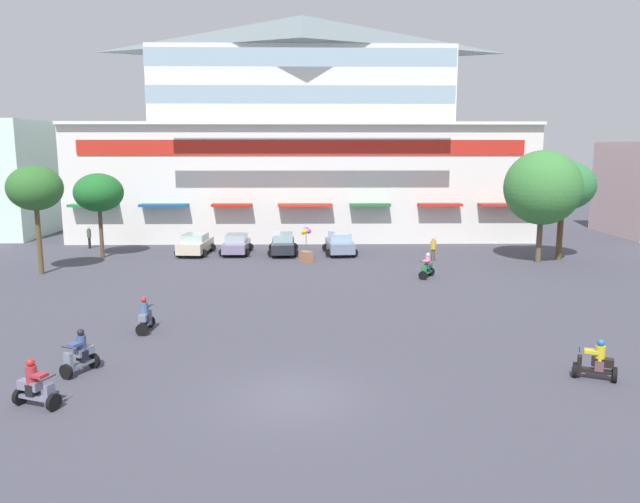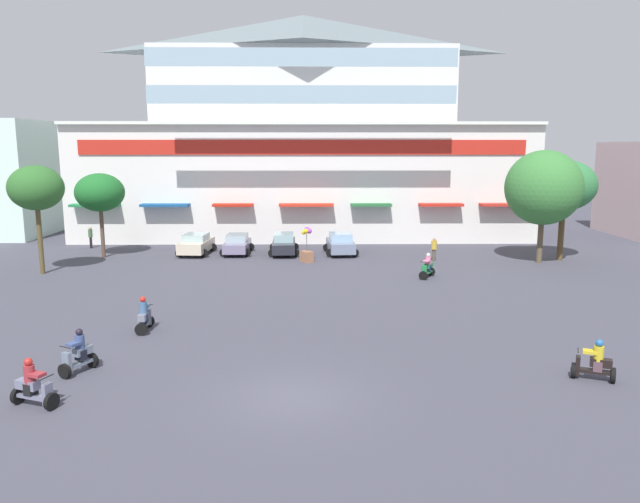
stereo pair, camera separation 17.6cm
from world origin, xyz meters
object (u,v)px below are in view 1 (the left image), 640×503
(plaza_tree_0, at_px, (99,193))
(parked_car_1, at_px, (236,244))
(plaza_tree_2, at_px, (35,189))
(pedestrian_1, at_px, (433,248))
(plaza_tree_3, at_px, (563,186))
(parked_car_2, at_px, (283,244))
(parked_car_3, at_px, (340,244))
(parked_car_0, at_px, (195,244))
(pedestrian_0, at_px, (89,236))
(balloon_vendor_cart, at_px, (306,249))
(scooter_rider_1, at_px, (35,388))
(scooter_rider_2, at_px, (427,267))
(scooter_rider_0, at_px, (596,363))
(scooter_rider_4, at_px, (145,317))
(plaza_tree_1, at_px, (542,188))
(scooter_rider_3, at_px, (80,355))

(plaza_tree_0, bearing_deg, parked_car_1, 8.05)
(plaza_tree_2, relative_size, pedestrian_1, 4.12)
(plaza_tree_2, relative_size, plaza_tree_3, 0.97)
(parked_car_2, relative_size, parked_car_3, 1.08)
(parked_car_0, height_order, pedestrian_0, pedestrian_0)
(balloon_vendor_cart, bearing_deg, plaza_tree_0, 172.33)
(scooter_rider_1, relative_size, scooter_rider_2, 1.01)
(scooter_rider_0, distance_m, scooter_rider_4, 17.54)
(plaza_tree_2, height_order, scooter_rider_1, plaza_tree_2)
(scooter_rider_1, height_order, pedestrian_0, pedestrian_0)
(plaza_tree_2, relative_size, scooter_rider_1, 4.37)
(plaza_tree_1, height_order, balloon_vendor_cart, plaza_tree_1)
(scooter_rider_1, relative_size, balloon_vendor_cart, 0.64)
(parked_car_0, relative_size, parked_car_3, 1.07)
(plaza_tree_1, distance_m, parked_car_3, 14.44)
(plaza_tree_0, height_order, plaza_tree_2, plaza_tree_2)
(parked_car_0, distance_m, scooter_rider_2, 17.47)
(scooter_rider_4, bearing_deg, parked_car_3, 63.43)
(plaza_tree_0, bearing_deg, plaza_tree_1, -4.48)
(parked_car_1, height_order, scooter_rider_0, parked_car_1)
(scooter_rider_4, relative_size, balloon_vendor_cart, 0.64)
(parked_car_1, distance_m, scooter_rider_4, 18.84)
(scooter_rider_2, relative_size, pedestrian_0, 0.89)
(plaza_tree_1, bearing_deg, scooter_rider_1, -136.69)
(plaza_tree_3, bearing_deg, pedestrian_0, 171.04)
(parked_car_1, distance_m, parked_car_3, 7.59)
(scooter_rider_0, height_order, scooter_rider_2, scooter_rider_2)
(plaza_tree_0, height_order, balloon_vendor_cart, plaza_tree_0)
(parked_car_2, bearing_deg, scooter_rider_4, -105.33)
(pedestrian_0, bearing_deg, parked_car_0, -17.70)
(plaza_tree_1, relative_size, scooter_rider_0, 5.22)
(scooter_rider_2, bearing_deg, pedestrian_0, 155.38)
(parked_car_0, height_order, parked_car_2, parked_car_2)
(plaza_tree_1, relative_size, pedestrian_1, 4.66)
(plaza_tree_0, relative_size, parked_car_1, 1.53)
(parked_car_0, distance_m, parked_car_3, 10.57)
(plaza_tree_1, height_order, scooter_rider_3, plaza_tree_1)
(parked_car_1, distance_m, pedestrian_0, 11.99)
(plaza_tree_2, relative_size, pedestrian_0, 3.94)
(parked_car_0, height_order, scooter_rider_4, scooter_rider_4)
(parked_car_1, bearing_deg, scooter_rider_2, -34.03)
(scooter_rider_0, xyz_separation_m, pedestrian_0, (-26.62, 27.09, 0.39))
(plaza_tree_1, bearing_deg, parked_car_2, 168.51)
(plaza_tree_2, relative_size, parked_car_3, 1.69)
(plaza_tree_0, relative_size, scooter_rider_3, 3.81)
(scooter_rider_2, bearing_deg, scooter_rider_0, -81.06)
(plaza_tree_2, relative_size, scooter_rider_4, 4.31)
(scooter_rider_2, relative_size, balloon_vendor_cart, 0.63)
(scooter_rider_4, bearing_deg, pedestrian_0, 115.06)
(parked_car_2, relative_size, pedestrian_1, 2.63)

